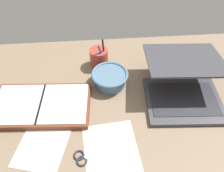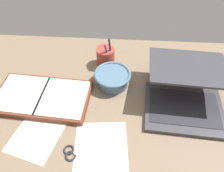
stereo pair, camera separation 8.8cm
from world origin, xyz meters
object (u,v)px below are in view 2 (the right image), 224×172
(bowl, at_px, (113,78))
(scissors, at_px, (73,152))
(laptop, at_px, (186,94))
(pen_cup, at_px, (106,57))
(planner, at_px, (43,97))

(bowl, height_order, scissors, bowl)
(laptop, relative_size, scissors, 3.10)
(bowl, height_order, pen_cup, pen_cup)
(laptop, height_order, bowl, laptop)
(pen_cup, bearing_deg, planner, -135.59)
(laptop, height_order, pen_cup, pen_cup)
(bowl, xyz_separation_m, planner, (-0.29, -0.11, -0.02))
(laptop, bearing_deg, bowl, 166.81)
(bowl, xyz_separation_m, scissors, (-0.12, -0.34, -0.03))
(laptop, xyz_separation_m, bowl, (-0.30, 0.09, -0.02))
(pen_cup, xyz_separation_m, scissors, (-0.07, -0.47, -0.04))
(laptop, bearing_deg, planner, -174.43)
(scissors, bearing_deg, bowl, 45.08)
(laptop, bearing_deg, pen_cup, 150.54)
(bowl, height_order, planner, bowl)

